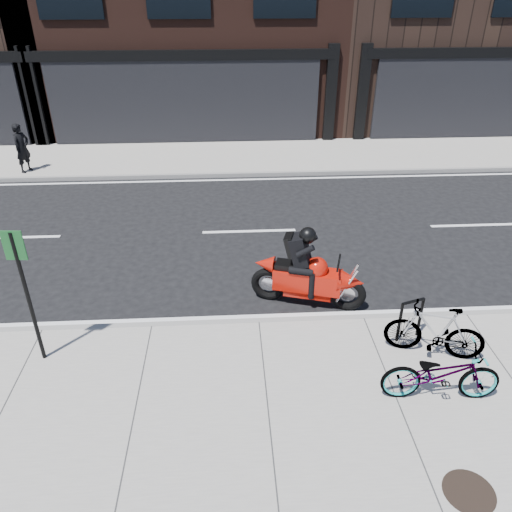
{
  "coord_description": "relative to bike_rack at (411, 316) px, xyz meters",
  "views": [
    {
      "loc": [
        -0.5,
        -9.47,
        5.88
      ],
      "look_at": [
        0.01,
        -0.84,
        0.9
      ],
      "focal_mm": 35.0,
      "sensor_mm": 36.0,
      "label": 1
    }
  ],
  "objects": [
    {
      "name": "sign_post",
      "position": [
        -6.35,
        -0.16,
        0.97
      ],
      "size": [
        0.33,
        0.07,
        2.42
      ],
      "rotation": [
        0.0,
        0.0,
        -0.07
      ],
      "color": "black",
      "rests_on": "sidewalk_near"
    },
    {
      "name": "sidewalk_far",
      "position": [
        -2.63,
        10.35,
        -0.55
      ],
      "size": [
        60.0,
        3.5,
        0.13
      ],
      "primitive_type": "cube",
      "color": "gray",
      "rests_on": "ground"
    },
    {
      "name": "ground",
      "position": [
        -2.63,
        2.6,
        -0.61
      ],
      "size": [
        120.0,
        120.0,
        0.0
      ],
      "primitive_type": "plane",
      "color": "black",
      "rests_on": "ground"
    },
    {
      "name": "bicycle_front",
      "position": [
        -0.01,
        -1.43,
        -0.01
      ],
      "size": [
        1.83,
        0.75,
        0.94
      ],
      "primitive_type": "imported",
      "rotation": [
        0.0,
        0.0,
        1.5
      ],
      "color": "gray",
      "rests_on": "sidewalk_near"
    },
    {
      "name": "motorcycle",
      "position": [
        -1.52,
        1.3,
        0.09
      ],
      "size": [
        2.25,
        1.05,
        1.72
      ],
      "rotation": [
        0.0,
        0.0,
        -0.29
      ],
      "color": "black",
      "rests_on": "ground"
    },
    {
      "name": "pedestrian",
      "position": [
        -9.69,
        9.1,
        0.3
      ],
      "size": [
        0.59,
        0.68,
        1.57
      ],
      "primitive_type": "imported",
      "rotation": [
        0.0,
        0.0,
        1.11
      ],
      "color": "black",
      "rests_on": "sidewalk_far"
    },
    {
      "name": "bike_rack",
      "position": [
        0.0,
        0.0,
        0.0
      ],
      "size": [
        0.47,
        0.19,
        0.82
      ],
      "rotation": [
        0.0,
        0.0,
        0.31
      ],
      "color": "black",
      "rests_on": "sidewalk_near"
    },
    {
      "name": "sidewalk_near",
      "position": [
        -2.63,
        -2.4,
        -0.55
      ],
      "size": [
        60.0,
        6.0,
        0.13
      ],
      "primitive_type": "cube",
      "color": "gray",
      "rests_on": "ground"
    },
    {
      "name": "bicycle_rear",
      "position": [
        0.26,
        -0.44,
        0.01
      ],
      "size": [
        1.7,
        0.96,
        0.99
      ],
      "primitive_type": "imported",
      "rotation": [
        0.0,
        0.0,
        4.39
      ],
      "color": "gray",
      "rests_on": "sidewalk_near"
    },
    {
      "name": "manhole_cover",
      "position": [
        -0.19,
        -3.06,
        -0.47
      ],
      "size": [
        0.8,
        0.8,
        0.02
      ],
      "primitive_type": "cylinder",
      "rotation": [
        0.0,
        0.0,
        0.24
      ],
      "color": "black",
      "rests_on": "sidewalk_near"
    }
  ]
}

